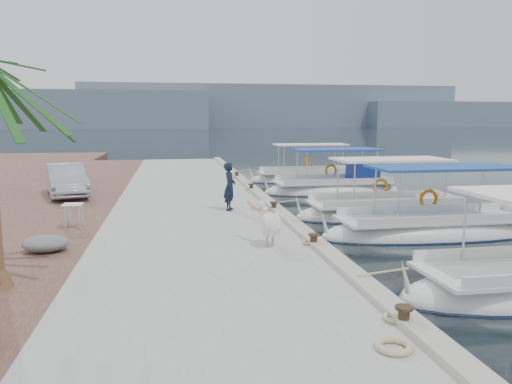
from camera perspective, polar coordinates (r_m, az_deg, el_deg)
ground at (r=16.30m, az=4.32°, el=-4.81°), size 400.00×400.00×0.00m
concrete_quay at (r=20.71m, az=-7.14°, el=-1.31°), size 6.00×40.00×0.50m
quay_curb at (r=20.96m, az=0.46°, el=-0.28°), size 0.44×40.00×0.12m
cobblestone_strip at (r=21.10m, az=-20.83°, el=-1.62°), size 4.00×40.00×0.50m
distant_hills at (r=219.50m, az=-0.89°, el=9.38°), size 330.00×60.00×18.00m
fishing_caique_b at (r=17.07m, az=19.86°, el=-4.26°), size 7.75×2.32×2.83m
fishing_caique_c at (r=19.67m, az=14.49°, el=-2.40°), size 7.07×2.42×2.83m
fishing_caique_d at (r=25.57m, az=8.93°, el=0.35°), size 7.11×2.53×2.83m
fishing_caique_e at (r=30.09m, az=5.87°, el=1.48°), size 7.13×2.06×2.83m
mooring_bollards at (r=17.52m, az=2.05°, el=-1.55°), size 0.28×20.28×0.33m
pelican at (r=12.68m, az=1.51°, el=-3.61°), size 0.84×1.42×1.12m
fisherman at (r=17.57m, az=-3.03°, el=0.63°), size 0.58×0.71×1.69m
parked_car at (r=22.27m, az=-20.84°, el=1.28°), size 2.50×4.32×1.35m
tarp_bundle at (r=13.24m, az=-22.93°, el=-5.44°), size 1.10×0.90×0.40m
folding_table at (r=15.65m, az=-20.19°, el=-2.03°), size 0.55×0.55×0.73m
rope_coil at (r=7.56m, az=15.48°, el=-16.63°), size 0.54×0.54×0.10m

